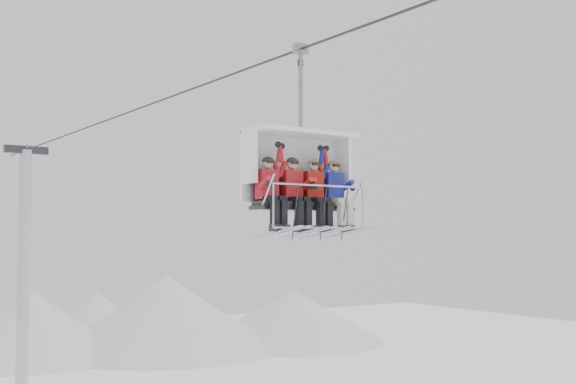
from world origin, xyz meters
TOP-DOWN VIEW (x-y plane):
  - lift_tower_right at (0.00, 22.00)m, footprint 2.00×1.80m
  - haul_cable at (0.00, 0.00)m, footprint 0.06×50.00m
  - chairlift_carrier at (0.00, -0.35)m, footprint 2.49×1.17m
  - skier_far_left at (-0.89, -0.66)m, footprint 0.42×1.69m
  - skier_center_left at (-0.29, -0.65)m, footprint 0.43×1.69m
  - skier_center_right at (0.26, -0.65)m, footprint 0.43×1.69m
  - skier_far_right at (0.81, -0.65)m, footprint 0.43×1.69m

SIDE VIEW (x-z plane):
  - lift_tower_right at x=0.00m, z-range -0.96..12.52m
  - skier_far_left at x=-0.89m, z-range 9.39..11.04m
  - skier_center_left at x=-0.29m, z-range 9.38..11.07m
  - skier_center_right at x=0.26m, z-range 9.38..11.07m
  - skier_far_right at x=0.81m, z-range 9.38..11.07m
  - chairlift_carrier at x=0.00m, z-range 8.71..12.69m
  - haul_cable at x=0.00m, z-range 13.27..13.33m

